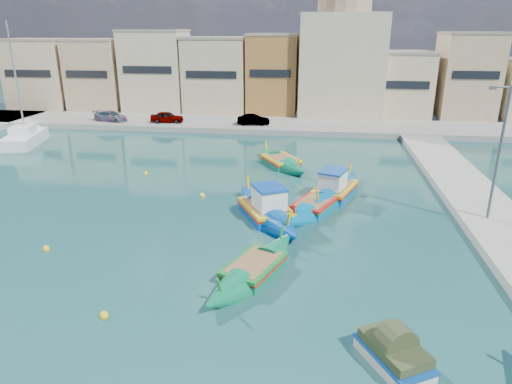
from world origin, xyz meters
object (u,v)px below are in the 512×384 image
(luzzu_turquoise_cabin, at_px, (335,191))
(tender_near, at_px, (394,354))
(luzzu_green, at_px, (281,163))
(yacht_north, at_px, (32,135))
(luzzu_blue_cabin, at_px, (266,211))
(luzzu_blue_south, at_px, (254,270))
(luzzu_cyan_mid, at_px, (315,207))
(church_block, at_px, (342,50))
(quay_street_lamp, at_px, (498,153))

(luzzu_turquoise_cabin, height_order, tender_near, luzzu_turquoise_cabin)
(luzzu_green, xyz_separation_m, yacht_north, (-26.24, 5.87, 0.21))
(luzzu_blue_cabin, distance_m, luzzu_blue_south, 6.85)
(luzzu_cyan_mid, relative_size, yacht_north, 0.65)
(church_block, height_order, luzzu_blue_south, church_block)
(church_block, distance_m, yacht_north, 37.01)
(quay_street_lamp, height_order, luzzu_cyan_mid, quay_street_lamp)
(luzzu_blue_cabin, xyz_separation_m, luzzu_cyan_mid, (2.90, 1.56, -0.15))
(luzzu_turquoise_cabin, height_order, yacht_north, yacht_north)
(tender_near, bearing_deg, quay_street_lamp, 61.41)
(quay_street_lamp, height_order, tender_near, quay_street_lamp)
(luzzu_cyan_mid, height_order, yacht_north, yacht_north)
(luzzu_blue_cabin, xyz_separation_m, luzzu_blue_south, (0.25, -6.84, -0.16))
(luzzu_turquoise_cabin, relative_size, luzzu_green, 1.18)
(luzzu_blue_south, distance_m, tender_near, 7.69)
(quay_street_lamp, bearing_deg, luzzu_cyan_mid, 174.36)
(luzzu_blue_cabin, distance_m, luzzu_cyan_mid, 3.30)
(quay_street_lamp, height_order, luzzu_turquoise_cabin, quay_street_lamp)
(church_block, xyz_separation_m, quay_street_lamp, (7.44, -34.00, -4.07))
(quay_street_lamp, distance_m, luzzu_turquoise_cabin, 10.19)
(luzzu_turquoise_cabin, bearing_deg, yacht_north, 157.47)
(quay_street_lamp, xyz_separation_m, tender_near, (-6.96, -12.77, -3.92))
(luzzu_blue_cabin, relative_size, luzzu_green, 1.14)
(luzzu_blue_south, relative_size, yacht_north, 0.66)
(luzzu_green, height_order, luzzu_blue_south, luzzu_green)
(church_block, height_order, quay_street_lamp, church_block)
(luzzu_blue_south, bearing_deg, tender_near, -43.90)
(luzzu_cyan_mid, distance_m, yacht_north, 33.10)
(luzzu_blue_cabin, distance_m, yacht_north, 31.39)
(luzzu_blue_cabin, bearing_deg, yacht_north, 147.01)
(luzzu_blue_cabin, distance_m, tender_near, 13.48)
(luzzu_turquoise_cabin, height_order, luzzu_cyan_mid, luzzu_turquoise_cabin)
(luzzu_blue_south, bearing_deg, yacht_north, 137.99)
(luzzu_cyan_mid, height_order, luzzu_blue_south, luzzu_cyan_mid)
(luzzu_turquoise_cabin, xyz_separation_m, luzzu_blue_cabin, (-4.19, -4.43, 0.04))
(luzzu_turquoise_cabin, xyz_separation_m, luzzu_cyan_mid, (-1.29, -2.87, -0.12))
(church_block, relative_size, tender_near, 6.12)
(yacht_north, bearing_deg, luzzu_green, -12.62)
(luzzu_turquoise_cabin, xyz_separation_m, luzzu_green, (-4.28, 6.79, -0.09))
(luzzu_turquoise_cabin, distance_m, luzzu_blue_cabin, 6.10)
(luzzu_cyan_mid, distance_m, tender_near, 14.04)
(church_block, height_order, tender_near, church_block)
(luzzu_turquoise_cabin, xyz_separation_m, yacht_north, (-30.52, 12.66, 0.13))
(luzzu_blue_cabin, xyz_separation_m, yacht_north, (-26.33, 17.09, 0.09))
(luzzu_blue_cabin, bearing_deg, quay_street_lamp, 2.65)
(luzzu_blue_south, bearing_deg, luzzu_green, 91.08)
(luzzu_blue_south, bearing_deg, luzzu_blue_cabin, 92.09)
(luzzu_cyan_mid, relative_size, luzzu_blue_south, 0.99)
(luzzu_blue_south, bearing_deg, luzzu_cyan_mid, 72.52)
(church_block, distance_m, luzzu_blue_south, 42.53)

